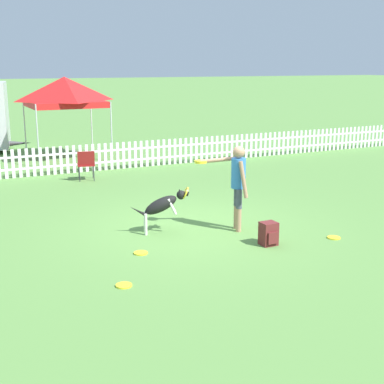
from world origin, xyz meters
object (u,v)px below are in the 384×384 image
object	(u,v)px
frisbee_far_scatter	(124,285)
folding_chair_blue_left	(86,163)
frisbee_near_dog	(141,253)
frisbee_midfield	(265,227)
handler_person	(236,178)
canopy_tent_main	(65,92)
backpack_on_grass	(269,234)
leaping_dog	(163,205)
frisbee_near_handler	(334,238)

from	to	relation	value
frisbee_far_scatter	folding_chair_blue_left	world-z (taller)	folding_chair_blue_left
frisbee_near_dog	frisbee_midfield	size ratio (longest dim) A/B	1.00
folding_chair_blue_left	frisbee_midfield	bearing A→B (deg)	120.15
handler_person	frisbee_far_scatter	xyz separation A→B (m)	(-2.89, -1.66, -1.04)
frisbee_near_dog	canopy_tent_main	distance (m)	10.47
frisbee_near_dog	frisbee_far_scatter	bearing A→B (deg)	-120.94
frisbee_near_dog	backpack_on_grass	bearing A→B (deg)	-14.75
leaping_dog	frisbee_far_scatter	bearing A→B (deg)	-17.32
leaping_dog	canopy_tent_main	size ratio (longest dim) A/B	0.41
frisbee_midfield	frisbee_near_dog	bearing A→B (deg)	-173.58
frisbee_far_scatter	canopy_tent_main	bearing A→B (deg)	80.60
frisbee_near_handler	frisbee_near_dog	distance (m)	3.67
frisbee_near_handler	canopy_tent_main	xyz separation A→B (m)	(-2.42, 10.96, 2.28)
frisbee_near_handler	canopy_tent_main	size ratio (longest dim) A/B	0.09
frisbee_near_handler	folding_chair_blue_left	world-z (taller)	folding_chair_blue_left
backpack_on_grass	canopy_tent_main	xyz separation A→B (m)	(-1.09, 10.74, 2.08)
frisbee_near_dog	frisbee_midfield	world-z (taller)	same
frisbee_midfield	backpack_on_grass	distance (m)	1.06
frisbee_near_dog	folding_chair_blue_left	xyz separation A→B (m)	(0.76, 6.29, 0.50)
handler_person	frisbee_near_dog	bearing A→B (deg)	120.53
frisbee_far_scatter	backpack_on_grass	world-z (taller)	backpack_on_grass
frisbee_far_scatter	backpack_on_grass	bearing A→B (deg)	11.62
canopy_tent_main	leaping_dog	bearing A→B (deg)	-92.15
folding_chair_blue_left	canopy_tent_main	world-z (taller)	canopy_tent_main
leaping_dog	backpack_on_grass	world-z (taller)	leaping_dog
leaping_dog	frisbee_near_dog	world-z (taller)	leaping_dog
handler_person	canopy_tent_main	xyz separation A→B (m)	(-1.02, 9.69, 1.24)
handler_person	backpack_on_grass	world-z (taller)	handler_person
frisbee_near_handler	frisbee_far_scatter	bearing A→B (deg)	-174.83
frisbee_near_handler	frisbee_far_scatter	size ratio (longest dim) A/B	1.00
frisbee_near_dog	backpack_on_grass	size ratio (longest dim) A/B	0.58
frisbee_near_dog	backpack_on_grass	world-z (taller)	backpack_on_grass
handler_person	folding_chair_blue_left	world-z (taller)	handler_person
handler_person	leaping_dog	distance (m)	1.51
handler_person	backpack_on_grass	size ratio (longest dim) A/B	3.93
frisbee_near_handler	frisbee_midfield	size ratio (longest dim) A/B	1.00
canopy_tent_main	frisbee_far_scatter	bearing A→B (deg)	-99.40
folding_chair_blue_left	frisbee_near_handler	bearing A→B (deg)	123.16
backpack_on_grass	folding_chair_blue_left	size ratio (longest dim) A/B	0.50
folding_chair_blue_left	canopy_tent_main	size ratio (longest dim) A/B	0.31
leaping_dog	frisbee_near_handler	size ratio (longest dim) A/B	4.60
leaping_dog	frisbee_near_handler	world-z (taller)	leaping_dog
handler_person	frisbee_midfield	bearing A→B (deg)	-84.91
frisbee_far_scatter	folding_chair_blue_left	xyz separation A→B (m)	(1.48, 7.49, 0.50)
handler_person	frisbee_midfield	size ratio (longest dim) A/B	6.79
handler_person	frisbee_near_handler	world-z (taller)	handler_person
canopy_tent_main	handler_person	bearing A→B (deg)	-84.02
frisbee_near_dog	canopy_tent_main	xyz separation A→B (m)	(1.16, 10.15, 2.28)
frisbee_near_handler	folding_chair_blue_left	size ratio (longest dim) A/B	0.29
frisbee_midfield	leaping_dog	bearing A→B (deg)	163.08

